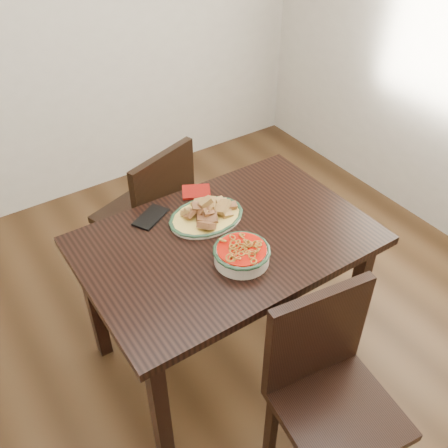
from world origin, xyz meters
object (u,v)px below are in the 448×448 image
fish_plate (206,211)px  noodle_bowl (242,253)px  chair_near (328,384)px  dining_table (227,254)px  smartphone (151,217)px  chair_far (152,211)px

fish_plate → noodle_bowl: bearing=-94.9°
chair_near → fish_plate: bearing=98.5°
dining_table → noodle_bowl: size_ratio=5.26×
fish_plate → smartphone: (-0.20, 0.14, -0.04)m
chair_near → fish_plate: 0.87m
noodle_bowl → smartphone: 0.49m
dining_table → chair_near: 0.69m
chair_far → chair_near: bearing=73.3°
chair_near → smartphone: size_ratio=5.23×
chair_near → smartphone: 1.02m
dining_table → fish_plate: (-0.00, 0.15, 0.14)m
chair_near → smartphone: chair_near is taller
dining_table → fish_plate: 0.21m
chair_far → fish_plate: chair_far is taller
dining_table → fish_plate: fish_plate is taller
smartphone → chair_near: bearing=-106.3°
chair_far → chair_near: same height
chair_far → noodle_bowl: size_ratio=3.80×
noodle_bowl → chair_near: bearing=-86.0°
fish_plate → chair_near: bearing=-89.3°
noodle_bowl → smartphone: bearing=111.3°
fish_plate → noodle_bowl: fish_plate is taller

